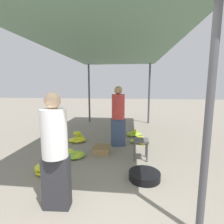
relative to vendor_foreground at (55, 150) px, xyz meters
name	(u,v)px	position (x,y,z in m)	size (l,w,h in m)	color
canopy_post_front_right	(208,124)	(1.80, -0.28, 0.47)	(0.08, 0.08, 2.61)	#4C4C51
canopy_post_back_left	(89,94)	(-0.88, 5.66, 0.47)	(0.08, 0.08, 2.61)	#4C4C51
canopy_post_back_right	(149,94)	(1.80, 5.66, 0.47)	(0.08, 0.08, 2.61)	#4C4C51
canopy_tarp	(111,50)	(0.46, 2.69, 1.79)	(3.08, 6.33, 0.04)	#567A60
vendor_foreground	(55,150)	(0.00, 0.00, 0.00)	(0.37, 0.36, 1.61)	#2D2D33
stool	(141,144)	(1.24, 1.75, -0.46)	(0.34, 0.34, 0.47)	#4C4C4C
basin_black	(144,176)	(1.27, 0.87, -0.77)	(0.57, 0.57, 0.13)	black
banana_pile_left_0	(43,169)	(-0.65, 0.84, -0.72)	(0.50, 0.40, 0.25)	#C6D429
banana_pile_left_1	(72,154)	(-0.37, 1.72, -0.78)	(0.62, 0.56, 0.15)	#ADCA2D
banana_pile_left_2	(78,139)	(-0.59, 2.84, -0.75)	(0.52, 0.51, 0.32)	yellow
banana_pile_right_0	(140,140)	(1.29, 2.95, -0.77)	(0.53, 0.59, 0.18)	yellow
banana_pile_right_1	(133,133)	(1.10, 3.66, -0.77)	(0.52, 0.70, 0.19)	#9AC231
crate_near	(102,150)	(0.29, 1.99, -0.74)	(0.39, 0.39, 0.19)	#9E7A4C
shopper_walking_mid	(118,115)	(0.66, 2.61, 0.03)	(0.45, 0.45, 1.67)	#384766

